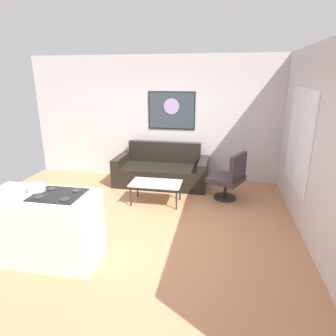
% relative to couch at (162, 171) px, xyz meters
% --- Properties ---
extents(ground, '(6.40, 6.40, 0.04)m').
position_rel_couch_xyz_m(ground, '(-0.03, -1.89, -0.31)').
color(ground, '#BB7C53').
extents(back_wall, '(6.40, 0.05, 2.80)m').
position_rel_couch_xyz_m(back_wall, '(-0.03, 0.54, 1.11)').
color(back_wall, silver).
rests_on(back_wall, ground).
extents(right_wall, '(0.05, 6.40, 2.80)m').
position_rel_couch_xyz_m(right_wall, '(2.59, -1.59, 1.11)').
color(right_wall, beige).
rests_on(right_wall, ground).
extents(couch, '(2.04, 0.92, 0.90)m').
position_rel_couch_xyz_m(couch, '(0.00, 0.00, 0.00)').
color(couch, black).
rests_on(couch, ground).
extents(coffee_table, '(0.96, 0.54, 0.41)m').
position_rel_couch_xyz_m(coffee_table, '(0.11, -1.04, 0.08)').
color(coffee_table, silver).
rests_on(coffee_table, ground).
extents(armchair, '(0.80, 0.81, 0.95)m').
position_rel_couch_xyz_m(armchair, '(1.49, -0.61, 0.17)').
color(armchair, black).
rests_on(armchair, ground).
extents(kitchen_counter, '(1.39, 0.63, 0.95)m').
position_rel_couch_xyz_m(kitchen_counter, '(-0.90, -3.05, 0.17)').
color(kitchen_counter, silver).
rests_on(kitchen_counter, ground).
extents(mixing_bowl, '(0.22, 0.22, 0.10)m').
position_rel_couch_xyz_m(mixing_bowl, '(-0.98, -2.99, 0.69)').
color(mixing_bowl, silver).
rests_on(mixing_bowl, kitchen_counter).
extents(wall_painting, '(1.07, 0.03, 0.85)m').
position_rel_couch_xyz_m(wall_painting, '(0.14, 0.49, 1.30)').
color(wall_painting, black).
extents(window, '(0.03, 1.47, 1.63)m').
position_rel_couch_xyz_m(window, '(2.55, -0.99, 1.04)').
color(window, silver).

